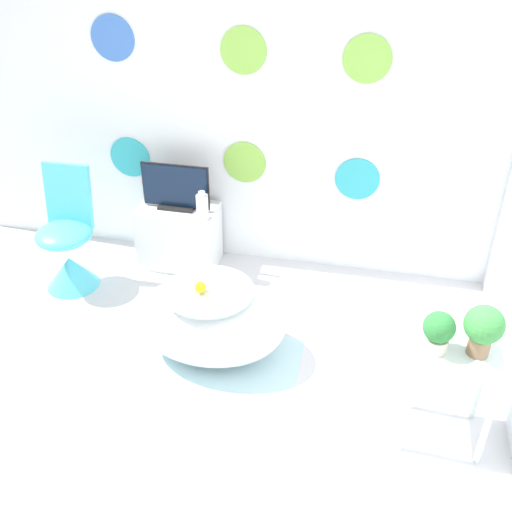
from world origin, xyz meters
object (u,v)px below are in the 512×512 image
potted_plant_right (484,327)px  tv (176,189)px  chair (68,251)px  vase (202,206)px  potted_plant_left (438,331)px  bathtub (211,320)px

potted_plant_right → tv: bearing=146.6°
chair → potted_plant_right: (2.54, -0.82, 0.45)m
vase → potted_plant_right: potted_plant_right is taller
potted_plant_right → potted_plant_left: bearing=-174.8°
bathtub → tv: bearing=118.9°
potted_plant_left → potted_plant_right: (0.19, 0.02, 0.04)m
chair → tv: 0.84m
chair → vase: bearing=20.2°
bathtub → vase: size_ratio=4.39×
bathtub → chair: bearing=157.8°
tv → potted_plant_right: 2.27m
tv → potted_plant_left: 2.12m
potted_plant_left → potted_plant_right: 0.20m
chair → potted_plant_right: chair is taller
tv → vase: size_ratio=2.38×
vase → potted_plant_right: 2.03m
chair → potted_plant_left: size_ratio=4.03×
bathtub → tv: (-0.49, 0.89, 0.37)m
potted_plant_left → vase: bearing=141.9°
potted_plant_left → bathtub: bearing=162.8°
vase → potted_plant_left: bearing=-38.1°
chair → vase: (0.87, 0.32, 0.28)m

